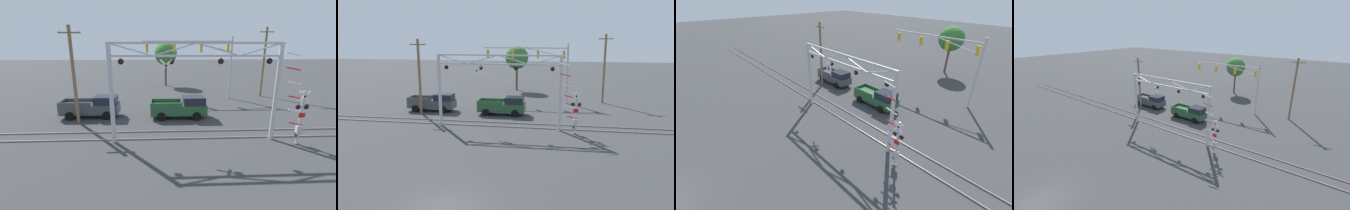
% 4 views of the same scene
% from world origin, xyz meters
% --- Properties ---
extents(ground_plane, '(200.00, 200.00, 0.00)m').
position_xyz_m(ground_plane, '(0.00, 0.00, 0.00)').
color(ground_plane, '#38383A').
extents(rail_track_near, '(80.00, 0.08, 0.10)m').
position_xyz_m(rail_track_near, '(0.00, 15.44, 0.05)').
color(rail_track_near, gray).
rests_on(rail_track_near, ground_plane).
extents(rail_track_far, '(80.00, 0.08, 0.10)m').
position_xyz_m(rail_track_far, '(0.00, 16.88, 0.05)').
color(rail_track_far, gray).
rests_on(rail_track_far, ground_plane).
extents(crossing_gantry, '(11.72, 0.31, 6.92)m').
position_xyz_m(crossing_gantry, '(-0.01, 15.16, 4.40)').
color(crossing_gantry, '#B7BABF').
rests_on(crossing_gantry, ground_plane).
extents(crossing_signal_mast, '(2.08, 0.35, 6.33)m').
position_xyz_m(crossing_signal_mast, '(6.97, 14.22, 2.07)').
color(crossing_signal_mast, '#B7BABF').
rests_on(crossing_signal_mast, ground_plane).
extents(traffic_signal_span, '(10.93, 0.39, 7.66)m').
position_xyz_m(traffic_signal_span, '(3.53, 27.94, 5.40)').
color(traffic_signal_span, '#B7BABF').
rests_on(traffic_signal_span, ground_plane).
extents(pickup_truck_lead, '(5.20, 2.11, 2.04)m').
position_xyz_m(pickup_truck_lead, '(-0.38, 20.47, 1.01)').
color(pickup_truck_lead, '#23512D').
rests_on(pickup_truck_lead, ground_plane).
extents(pickup_truck_following, '(5.39, 2.11, 2.04)m').
position_xyz_m(pickup_truck_following, '(-8.71, 21.03, 1.01)').
color(pickup_truck_following, '#3D4247').
rests_on(pickup_truck_following, ground_plane).
extents(utility_pole_left, '(1.80, 0.28, 8.26)m').
position_xyz_m(utility_pole_left, '(-9.65, 19.46, 4.27)').
color(utility_pole_left, brown).
rests_on(utility_pole_left, ground_plane).
extents(utility_pole_right, '(1.80, 0.28, 8.81)m').
position_xyz_m(utility_pole_right, '(11.15, 29.02, 4.55)').
color(utility_pole_right, brown).
rests_on(utility_pole_right, ground_plane).
extents(background_tree_beyond_span, '(3.65, 3.65, 7.07)m').
position_xyz_m(background_tree_beyond_span, '(-1.24, 37.31, 5.22)').
color(background_tree_beyond_span, brown).
rests_on(background_tree_beyond_span, ground_plane).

